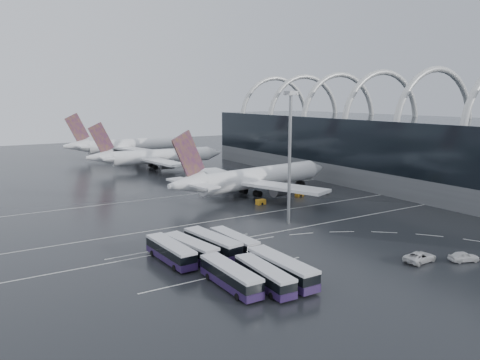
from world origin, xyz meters
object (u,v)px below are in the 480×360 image
bus_row_far_a (230,276)px  gse_cart_belly_c (261,202)px  bus_row_near_c (212,244)px  van_curve_a (420,257)px  bus_row_far_b (264,276)px  gse_cart_belly_a (299,194)px  bus_row_near_a (171,251)px  floodlight_mast (290,141)px  bus_row_near_d (234,242)px  gse_cart_belly_d (326,191)px  airliner_gate_c (126,146)px  bus_row_near_b (190,248)px  airliner_gate_b (155,157)px  bus_row_far_c (282,268)px  van_curve_b (464,257)px  airliner_main (253,179)px

bus_row_far_a → gse_cart_belly_c: bearing=-39.1°
bus_row_near_c → van_curve_a: size_ratio=2.24×
bus_row_far_b → gse_cart_belly_a: 62.26m
bus_row_near_a → floodlight_mast: floodlight_mast is taller
bus_row_near_d → van_curve_a: (22.82, -20.68, -0.78)m
bus_row_far_b → gse_cart_belly_d: bearing=-46.3°
bus_row_near_c → bus_row_near_d: size_ratio=1.12×
bus_row_near_a → gse_cart_belly_d: size_ratio=6.69×
bus_row_far_a → bus_row_far_b: size_ratio=1.03×
airliner_gate_c → bus_row_far_b: size_ratio=4.47×
bus_row_near_b → gse_cart_belly_a: bearing=-66.1°
airliner_gate_b → gse_cart_belly_c: airliner_gate_b is taller
bus_row_far_a → bus_row_near_b: bearing=-2.3°
bus_row_far_c → van_curve_a: bearing=-103.7°
van_curve_b → van_curve_a: bearing=81.1°
bus_row_near_a → bus_row_near_d: (11.59, -0.72, -0.12)m
airliner_gate_b → bus_row_near_b: 100.64m
airliner_gate_b → airliner_gate_c: (1.99, 39.81, 0.51)m
airliner_main → bus_row_far_c: size_ratio=4.04×
bus_row_far_a → van_curve_b: 39.27m
bus_row_near_d → bus_row_far_c: bearing=174.2°
airliner_main → van_curve_b: size_ratio=11.27×
bus_row_near_d → airliner_gate_c: bearing=-12.8°
floodlight_mast → van_curve_b: bearing=-73.9°
airliner_gate_b → floodlight_mast: bearing=-88.0°
bus_row_far_c → floodlight_mast: bearing=-39.8°
airliner_main → van_curve_a: size_ratio=9.10×
airliner_gate_b → gse_cart_belly_a: bearing=-72.6°
van_curve_a → floodlight_mast: floodlight_mast is taller
airliner_gate_c → bus_row_near_c: (-29.50, -135.17, -3.17)m
bus_row_near_b → van_curve_b: size_ratio=2.64×
bus_row_far_a → gse_cart_belly_a: (46.95, 42.95, -1.14)m
bus_row_near_c → bus_row_far_c: 15.96m
airliner_gate_c → bus_row_near_b: bearing=-105.7°
bus_row_near_d → van_curve_a: bus_row_near_d is taller
airliner_gate_b → bus_row_far_a: bearing=-101.6°
bus_row_far_a → gse_cart_belly_c: (32.61, 40.40, -1.10)m
airliner_gate_b → bus_row_near_b: size_ratio=3.97×
bus_row_near_c → bus_row_near_d: (3.98, -0.58, -0.18)m
bus_row_far_a → bus_row_far_c: (7.71, -1.65, 0.11)m
bus_row_near_a → bus_row_far_b: 17.92m
airliner_main → bus_row_far_b: (-32.68, -52.61, -3.02)m
bus_row_far_a → van_curve_b: bus_row_far_a is taller
airliner_gate_b → van_curve_a: airliner_gate_b is taller
bus_row_near_b → van_curve_a: 37.51m
bus_row_near_b → bus_row_far_b: (3.67, -16.20, -0.05)m
bus_row_near_a → bus_row_near_d: 11.62m
bus_row_far_a → airliner_gate_b: bearing=-16.6°
bus_row_near_b → floodlight_mast: floodlight_mast is taller
bus_row_near_d → van_curve_a: 30.80m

